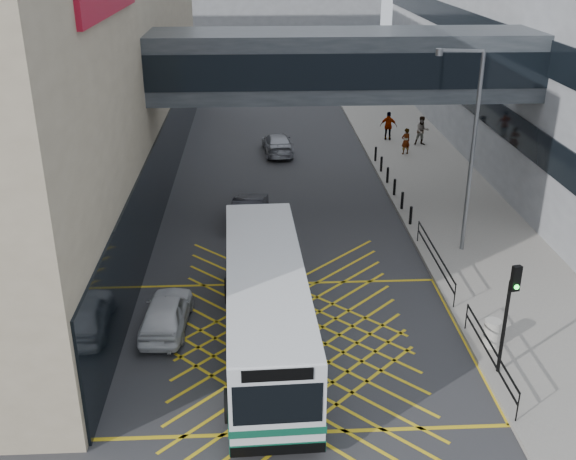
{
  "coord_description": "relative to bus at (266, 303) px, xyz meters",
  "views": [
    {
      "loc": [
        -1.2,
        -19.73,
        13.01
      ],
      "look_at": [
        0.0,
        4.0,
        2.6
      ],
      "focal_mm": 42.0,
      "sensor_mm": 36.0,
      "label": 1
    }
  ],
  "objects": [
    {
      "name": "pedestrian_c",
      "position": [
        8.86,
        24.68,
        -0.56
      ],
      "size": [
        1.25,
        0.84,
        1.93
      ],
      "primitive_type": "imported",
      "rotation": [
        0.0,
        0.0,
        2.87
      ],
      "color": "gray",
      "rests_on": "pavement"
    },
    {
      "name": "litter_bin",
      "position": [
        7.65,
        -0.58,
        -1.05
      ],
      "size": [
        0.56,
        0.56,
        0.97
      ],
      "primitive_type": "cylinder",
      "color": "#ADA89E",
      "rests_on": "pavement"
    },
    {
      "name": "bus",
      "position": [
        0.0,
        0.0,
        0.0
      ],
      "size": [
        3.11,
        11.34,
        3.15
      ],
      "rotation": [
        0.0,
        0.0,
        0.03
      ],
      "color": "silver",
      "rests_on": "ground"
    },
    {
      "name": "traffic_light",
      "position": [
        7.43,
        -2.16,
        0.99
      ],
      "size": [
        0.3,
        0.46,
        3.88
      ],
      "rotation": [
        0.0,
        0.0,
        0.21
      ],
      "color": "black",
      "rests_on": "pavement"
    },
    {
      "name": "car_dark",
      "position": [
        -0.59,
        10.94,
        -0.99
      ],
      "size": [
        2.28,
        4.65,
        1.4
      ],
      "primitive_type": "imported",
      "rotation": [
        0.0,
        0.0,
        3.02
      ],
      "color": "black",
      "rests_on": "ground"
    },
    {
      "name": "street_lamp",
      "position": [
        8.69,
        7.15,
        3.43
      ],
      "size": [
        1.98,
        0.65,
        8.71
      ],
      "rotation": [
        0.0,
        0.0,
        -0.21
      ],
      "color": "slate",
      "rests_on": "pavement"
    },
    {
      "name": "ground",
      "position": [
        0.95,
        0.02,
        -1.69
      ],
      "size": [
        120.0,
        120.0,
        0.0
      ],
      "primitive_type": "plane",
      "color": "#333335"
    },
    {
      "name": "car_white",
      "position": [
        -3.55,
        1.33,
        -1.02
      ],
      "size": [
        1.95,
        4.3,
        1.34
      ],
      "primitive_type": "imported",
      "rotation": [
        0.0,
        0.0,
        3.09
      ],
      "color": "silver",
      "rests_on": "ground"
    },
    {
      "name": "skybridge",
      "position": [
        3.95,
        12.02,
        5.81
      ],
      "size": [
        20.0,
        4.1,
        3.0
      ],
      "color": "#33383E",
      "rests_on": "ground"
    },
    {
      "name": "pavement",
      "position": [
        9.95,
        15.02,
        -1.61
      ],
      "size": [
        6.0,
        54.0,
        0.16
      ],
      "primitive_type": "cube",
      "color": "gray",
      "rests_on": "ground"
    },
    {
      "name": "pedestrian_a",
      "position": [
        9.35,
        21.38,
        -0.69
      ],
      "size": [
        0.79,
        0.68,
        1.68
      ],
      "primitive_type": "imported",
      "rotation": [
        0.0,
        0.0,
        3.49
      ],
      "color": "gray",
      "rests_on": "pavement"
    },
    {
      "name": "kerb_railings",
      "position": [
        7.1,
        1.8,
        -0.81
      ],
      "size": [
        0.05,
        12.54,
        1.0
      ],
      "color": "black",
      "rests_on": "pavement"
    },
    {
      "name": "pedestrian_b",
      "position": [
        10.86,
        23.38,
        -0.58
      ],
      "size": [
        0.97,
        0.62,
        1.91
      ],
      "primitive_type": "imported",
      "rotation": [
        0.0,
        0.0,
        0.08
      ],
      "color": "gray",
      "rests_on": "pavement"
    },
    {
      "name": "car_silver",
      "position": [
        1.21,
        22.48,
        -1.01
      ],
      "size": [
        2.15,
        4.52,
        1.37
      ],
      "primitive_type": "imported",
      "rotation": [
        0.0,
        0.0,
        3.21
      ],
      "color": "#9B9CA3",
      "rests_on": "ground"
    },
    {
      "name": "bollards",
      "position": [
        7.2,
        15.02,
        -1.08
      ],
      "size": [
        0.14,
        10.14,
        0.9
      ],
      "color": "black",
      "rests_on": "pavement"
    },
    {
      "name": "box_junction",
      "position": [
        0.95,
        0.02,
        -1.69
      ],
      "size": [
        12.0,
        9.0,
        0.01
      ],
      "color": "gold",
      "rests_on": "ground"
    }
  ]
}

